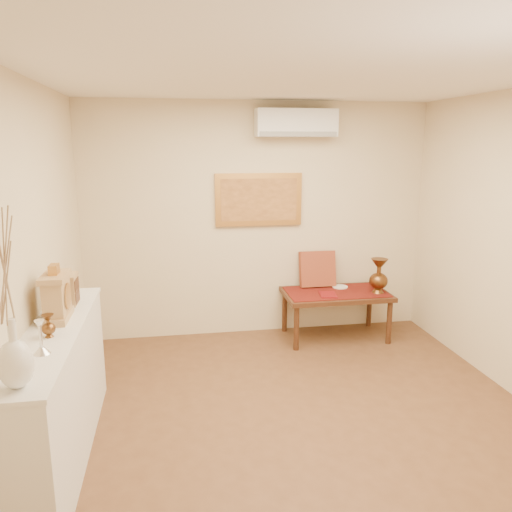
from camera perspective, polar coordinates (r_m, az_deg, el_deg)
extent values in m
plane|color=brown|center=(4.19, 5.87, -19.41)|extent=(4.50, 4.50, 0.00)
plane|color=white|center=(3.59, 6.91, 20.24)|extent=(4.50, 4.50, 0.00)
cube|color=beige|center=(5.82, 0.26, 4.05)|extent=(4.00, 0.02, 2.70)
cube|color=beige|center=(3.66, -25.34, -2.34)|extent=(0.02, 4.50, 2.70)
cube|color=#621610|center=(5.85, 9.14, -4.06)|extent=(1.14, 0.59, 0.01)
cylinder|color=white|center=(6.02, 9.57, -3.49)|extent=(0.18, 0.18, 0.01)
cube|color=maroon|center=(5.70, 8.23, -4.38)|extent=(0.22, 0.27, 0.01)
cube|color=maroon|center=(5.98, 7.03, -1.47)|extent=(0.42, 0.19, 0.44)
cube|color=white|center=(3.92, -21.55, -14.72)|extent=(0.35, 2.00, 0.95)
cube|color=white|center=(3.73, -22.17, -8.00)|extent=(0.37, 2.02, 0.03)
cube|color=tan|center=(3.91, -21.67, -6.40)|extent=(0.16, 0.36, 0.05)
cube|color=tan|center=(3.86, -21.85, -4.30)|extent=(0.14, 0.30, 0.25)
cylinder|color=beige|center=(3.85, -20.75, -4.27)|extent=(0.01, 0.17, 0.17)
cylinder|color=#BA813B|center=(3.85, -20.68, -4.27)|extent=(0.01, 0.19, 0.19)
cube|color=tan|center=(3.83, -22.02, -2.22)|extent=(0.17, 0.34, 0.04)
cube|color=#BA813B|center=(3.81, -22.09, -1.42)|extent=(0.06, 0.11, 0.07)
cube|color=tan|center=(4.22, -20.80, -3.75)|extent=(0.15, 0.20, 0.22)
cube|color=#462515|center=(4.22, -19.72, -4.38)|extent=(0.01, 0.17, 0.09)
cube|color=#462515|center=(4.19, -19.82, -3.07)|extent=(0.01, 0.17, 0.09)
cube|color=tan|center=(4.19, -20.93, -2.15)|extent=(0.16, 0.21, 0.02)
cube|color=#462515|center=(5.86, 9.13, -4.34)|extent=(1.20, 0.70, 0.05)
cylinder|color=#462515|center=(5.53, 4.64, -8.25)|extent=(0.06, 0.06, 0.50)
cylinder|color=#462515|center=(5.88, 14.98, -7.36)|extent=(0.06, 0.06, 0.50)
cylinder|color=#462515|center=(6.06, 3.29, -6.33)|extent=(0.06, 0.06, 0.50)
cylinder|color=#462515|center=(6.38, 12.83, -5.65)|extent=(0.06, 0.06, 0.50)
cube|color=#BA813B|center=(5.76, 0.31, 6.47)|extent=(1.00, 0.05, 0.60)
cube|color=#BC7E41|center=(5.73, 0.35, 6.45)|extent=(0.88, 0.01, 0.48)
cube|color=silver|center=(5.71, 4.60, 14.92)|extent=(0.90, 0.24, 0.30)
cube|color=gray|center=(5.59, 4.89, 13.74)|extent=(0.86, 0.02, 0.05)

